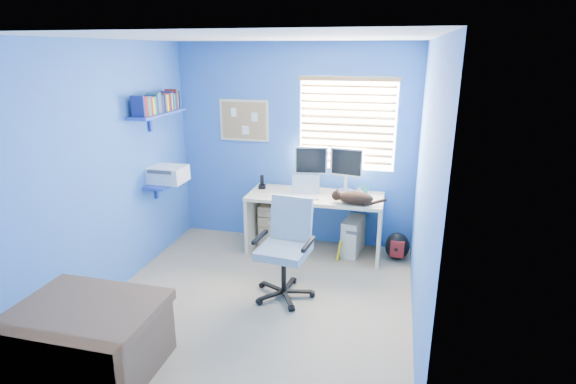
% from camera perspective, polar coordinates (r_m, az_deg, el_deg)
% --- Properties ---
extents(floor, '(3.00, 3.20, 0.00)m').
position_cam_1_polar(floor, '(4.65, -3.81, -13.49)').
color(floor, '#9F866D').
rests_on(floor, ground).
extents(ceiling, '(3.00, 3.20, 0.00)m').
position_cam_1_polar(ceiling, '(3.99, -4.58, 18.99)').
color(ceiling, white).
rests_on(ceiling, wall_back).
extents(wall_back, '(3.00, 0.01, 2.50)m').
position_cam_1_polar(wall_back, '(5.65, 0.83, 5.85)').
color(wall_back, blue).
rests_on(wall_back, ground).
extents(wall_front, '(3.00, 0.01, 2.50)m').
position_cam_1_polar(wall_front, '(2.77, -14.42, -7.57)').
color(wall_front, blue).
rests_on(wall_front, ground).
extents(wall_left, '(0.01, 3.20, 2.50)m').
position_cam_1_polar(wall_left, '(4.81, -21.43, 2.55)').
color(wall_left, blue).
rests_on(wall_left, ground).
extents(wall_right, '(0.01, 3.20, 2.50)m').
position_cam_1_polar(wall_right, '(3.97, 16.94, -0.04)').
color(wall_right, blue).
rests_on(wall_right, ground).
extents(desk, '(1.61, 0.65, 0.74)m').
position_cam_1_polar(desk, '(5.51, 3.41, -4.04)').
color(desk, beige).
rests_on(desk, floor).
extents(laptop, '(0.36, 0.31, 0.22)m').
position_cam_1_polar(laptop, '(5.28, 2.20, 0.52)').
color(laptop, silver).
rests_on(laptop, desk).
extents(monitor_left, '(0.41, 0.18, 0.54)m').
position_cam_1_polar(monitor_left, '(5.55, 2.98, 3.06)').
color(monitor_left, silver).
rests_on(monitor_left, desk).
extents(monitor_right, '(0.41, 0.18, 0.54)m').
position_cam_1_polar(monitor_right, '(5.50, 7.41, 2.81)').
color(monitor_right, silver).
rests_on(monitor_right, desk).
extents(phone, '(0.12, 0.13, 0.17)m').
position_cam_1_polar(phone, '(5.63, -3.32, 1.32)').
color(phone, black).
rests_on(phone, desk).
extents(mug, '(0.10, 0.09, 0.10)m').
position_cam_1_polar(mug, '(5.44, 9.72, 0.13)').
color(mug, '#1E7273').
rests_on(mug, desk).
extents(cd_spindle, '(0.13, 0.13, 0.07)m').
position_cam_1_polar(cd_spindle, '(5.47, 9.46, 0.07)').
color(cd_spindle, silver).
rests_on(cd_spindle, desk).
extents(cat, '(0.41, 0.22, 0.14)m').
position_cam_1_polar(cat, '(5.10, 8.53, -0.75)').
color(cat, black).
rests_on(cat, desk).
extents(tower_pc, '(0.26, 0.47, 0.45)m').
position_cam_1_polar(tower_pc, '(5.58, 8.29, -5.53)').
color(tower_pc, beige).
rests_on(tower_pc, floor).
extents(drawer_boxes, '(0.35, 0.28, 0.54)m').
position_cam_1_polar(drawer_boxes, '(5.76, -1.77, -4.11)').
color(drawer_boxes, tan).
rests_on(drawer_boxes, floor).
extents(yellow_book, '(0.03, 0.17, 0.24)m').
position_cam_1_polar(yellow_book, '(5.45, 6.55, -7.23)').
color(yellow_book, yellow).
rests_on(yellow_book, floor).
extents(backpack, '(0.30, 0.24, 0.34)m').
position_cam_1_polar(backpack, '(5.54, 13.70, -6.70)').
color(backpack, black).
rests_on(backpack, floor).
extents(bed_corner, '(1.14, 0.81, 0.55)m').
position_cam_1_polar(bed_corner, '(3.98, -24.63, -16.49)').
color(bed_corner, brown).
rests_on(bed_corner, floor).
extents(office_chair, '(0.64, 0.64, 1.00)m').
position_cam_1_polar(office_chair, '(4.57, -0.32, -8.73)').
color(office_chair, black).
rests_on(office_chair, floor).
extents(window_blinds, '(1.15, 0.05, 1.10)m').
position_cam_1_polar(window_blinds, '(5.46, 7.51, 8.49)').
color(window_blinds, white).
rests_on(window_blinds, ground).
extents(corkboard, '(0.64, 0.02, 0.52)m').
position_cam_1_polar(corkboard, '(5.75, -5.60, 9.03)').
color(corkboard, beige).
rests_on(corkboard, ground).
extents(wall_shelves, '(0.42, 0.90, 1.05)m').
position_cam_1_polar(wall_shelves, '(5.32, -15.77, 6.47)').
color(wall_shelves, '#2640AA').
rests_on(wall_shelves, ground).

